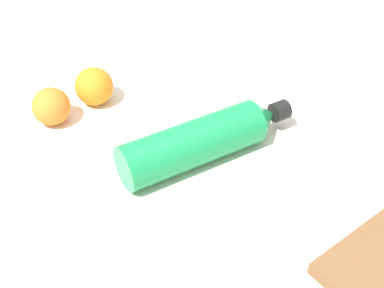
{
  "coord_description": "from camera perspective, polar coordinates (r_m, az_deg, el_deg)",
  "views": [
    {
      "loc": [
        -0.42,
        -0.38,
        0.53
      ],
      "look_at": [
        0.04,
        -0.02,
        0.03
      ],
      "focal_mm": 48.57,
      "sensor_mm": 36.0,
      "label": 1
    }
  ],
  "objects": [
    {
      "name": "orange_0",
      "position": [
        0.88,
        -15.2,
        4.0
      ],
      "size": [
        0.06,
        0.06,
        0.06
      ],
      "primitive_type": "sphere",
      "color": "orange",
      "rests_on": "ground_plane"
    },
    {
      "name": "water_bottle",
      "position": [
        0.78,
        1.4,
        0.53
      ],
      "size": [
        0.29,
        0.16,
        0.07
      ],
      "rotation": [
        0.0,
        0.0,
        5.89
      ],
      "color": "#198C4C",
      "rests_on": "ground_plane"
    },
    {
      "name": "orange_1",
      "position": [
        0.91,
        -10.7,
        6.24
      ],
      "size": [
        0.07,
        0.07,
        0.07
      ],
      "primitive_type": "sphere",
      "color": "orange",
      "rests_on": "ground_plane"
    },
    {
      "name": "ground_plane",
      "position": [
        0.78,
        -3.19,
        -3.0
      ],
      "size": [
        2.4,
        2.4,
        0.0
      ],
      "primitive_type": "plane",
      "color": "silver"
    }
  ]
}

